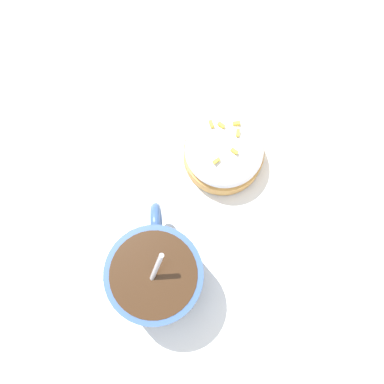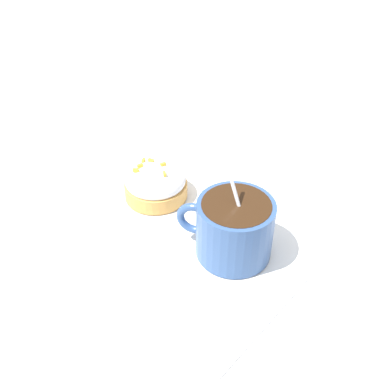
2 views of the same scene
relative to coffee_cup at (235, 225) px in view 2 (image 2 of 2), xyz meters
name	(u,v)px [view 2 (image 2 of 2)]	position (x,y,z in m)	size (l,w,h in m)	color
ground_plane	(192,223)	(0.07, 0.00, -0.04)	(3.00, 3.00, 0.00)	#B2B2B7
paper_napkin	(192,222)	(0.07, 0.00, -0.04)	(0.33, 0.31, 0.00)	white
coffee_cup	(235,225)	(0.00, 0.00, 0.00)	(0.10, 0.08, 0.10)	#335184
frosted_pastry	(154,184)	(0.14, 0.01, -0.02)	(0.08, 0.08, 0.05)	#D19347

